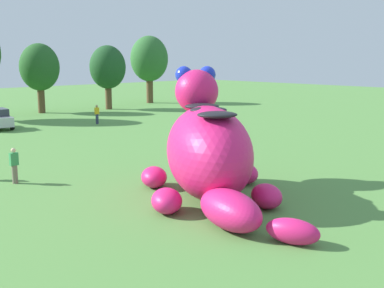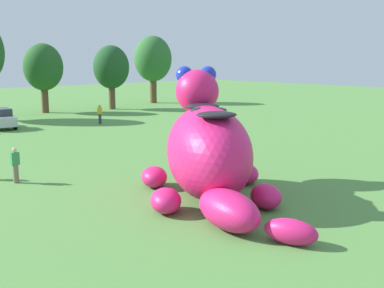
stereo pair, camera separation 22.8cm
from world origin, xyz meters
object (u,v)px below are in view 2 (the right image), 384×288
at_px(giant_inflatable_creature, 209,151).
at_px(spectator_far_side, 100,114).
at_px(car_silver, 0,119).
at_px(spectator_near_inflatable, 15,165).

xyz_separation_m(giant_inflatable_creature, spectator_far_side, (9.15, 23.07, -1.16)).
height_order(giant_inflatable_creature, car_silver, giant_inflatable_creature).
relative_size(car_silver, spectator_near_inflatable, 2.51).
bearing_deg(car_silver, giant_inflatable_creature, -93.01).
bearing_deg(giant_inflatable_creature, spectator_far_side, 68.36).
xyz_separation_m(giant_inflatable_creature, spectator_near_inflatable, (-5.09, 7.89, -1.16)).
height_order(giant_inflatable_creature, spectator_far_side, giant_inflatable_creature).
xyz_separation_m(car_silver, spectator_near_inflatable, (-6.46, -18.26, -0.01)).
relative_size(spectator_near_inflatable, spectator_far_side, 1.00).
distance_m(spectator_near_inflatable, spectator_far_side, 20.81).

